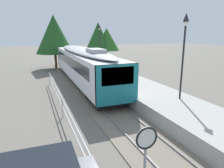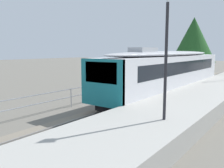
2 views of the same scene
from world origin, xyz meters
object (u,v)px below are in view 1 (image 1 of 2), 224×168
at_px(commuter_train, 83,63).
at_px(platform_lamp_far_end, 99,37).
at_px(platform_lamp_mid_platform, 184,41).
at_px(speed_limit_sign, 146,151).

distance_m(commuter_train, platform_lamp_far_end, 8.59).
bearing_deg(platform_lamp_far_end, commuter_train, -119.48).
bearing_deg(platform_lamp_mid_platform, speed_limit_sign, -134.93).
bearing_deg(commuter_train, platform_lamp_far_end, 60.52).
relative_size(commuter_train, platform_lamp_mid_platform, 3.39).
bearing_deg(platform_lamp_mid_platform, commuter_train, 112.33).
height_order(platform_lamp_far_end, speed_limit_sign, platform_lamp_far_end).
xyz_separation_m(commuter_train, platform_lamp_mid_platform, (4.05, -9.85, 2.48)).
distance_m(platform_lamp_mid_platform, speed_limit_sign, 9.31).
distance_m(commuter_train, platform_lamp_mid_platform, 10.93).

